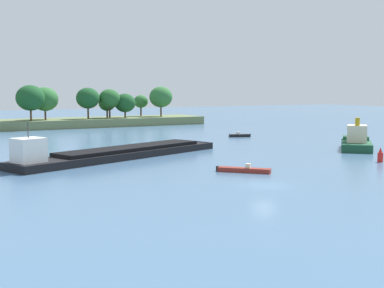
% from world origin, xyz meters
% --- Properties ---
extents(ground_plane, '(400.00, 400.00, 0.00)m').
position_xyz_m(ground_plane, '(0.00, 0.00, 0.00)').
color(ground_plane, '#476B8E').
extents(treeline_island, '(71.30, 14.03, 10.24)m').
position_xyz_m(treeline_island, '(6.98, 85.48, 3.27)').
color(treeline_island, '#66754C').
rests_on(treeline_island, ground).
extents(cargo_barge, '(32.89, 16.45, 5.56)m').
position_xyz_m(cargo_barge, '(-5.33, 25.09, 0.83)').
color(cargo_barge, black).
rests_on(cargo_barge, ground).
extents(small_motorboat, '(4.85, 5.10, 1.00)m').
position_xyz_m(small_motorboat, '(2.84, 7.38, 0.27)').
color(small_motorboat, maroon).
rests_on(small_motorboat, ground).
extents(tugboat, '(9.95, 9.91, 5.01)m').
position_xyz_m(tugboat, '(30.64, 16.78, 1.27)').
color(tugboat, '#19472D').
rests_on(tugboat, ground).
extents(fishing_skiff, '(4.23, 2.70, 1.02)m').
position_xyz_m(fishing_skiff, '(27.24, 43.36, 0.29)').
color(fishing_skiff, black).
rests_on(fishing_skiff, ground).
extents(channel_buoy_red, '(0.70, 0.70, 1.90)m').
position_xyz_m(channel_buoy_red, '(22.79, 5.51, 0.81)').
color(channel_buoy_red, red).
rests_on(channel_buoy_red, ground).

